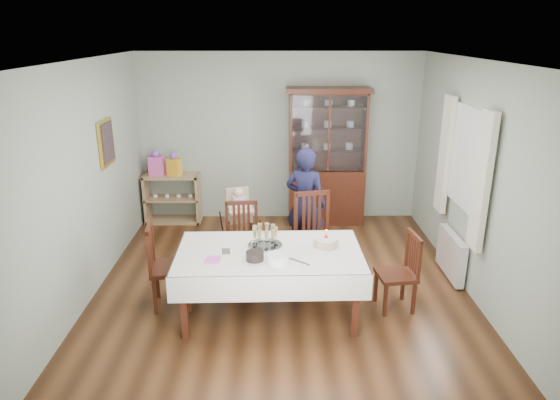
{
  "coord_description": "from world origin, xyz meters",
  "views": [
    {
      "loc": [
        -0.08,
        -5.45,
        3.01
      ],
      "look_at": [
        -0.02,
        0.2,
        1.08
      ],
      "focal_mm": 32.0,
      "sensor_mm": 36.0,
      "label": 1
    }
  ],
  "objects_px": {
    "chair_far_right": "(315,253)",
    "birthday_cake": "(326,243)",
    "sideboard": "(173,198)",
    "chair_end_right": "(396,286)",
    "gift_bag_pink": "(156,164)",
    "china_cabinet": "(327,155)",
    "gift_bag_orange": "(174,165)",
    "chair_end_left": "(170,281)",
    "woman": "(305,203)",
    "dining_table": "(270,282)",
    "high_chair": "(240,229)",
    "champagne_tray": "(265,240)",
    "chair_far_left": "(243,256)"
  },
  "relations": [
    {
      "from": "chair_end_right",
      "to": "gift_bag_orange",
      "type": "distance_m",
      "value": 4.09
    },
    {
      "from": "dining_table",
      "to": "high_chair",
      "type": "relative_size",
      "value": 2.07
    },
    {
      "from": "dining_table",
      "to": "gift_bag_orange",
      "type": "xyz_separation_m",
      "value": [
        -1.54,
        2.83,
        0.59
      ]
    },
    {
      "from": "chair_end_right",
      "to": "high_chair",
      "type": "xyz_separation_m",
      "value": [
        -1.86,
        1.46,
        0.12
      ]
    },
    {
      "from": "sideboard",
      "to": "chair_far_right",
      "type": "relative_size",
      "value": 0.84
    },
    {
      "from": "chair_end_left",
      "to": "chair_far_right",
      "type": "bearing_deg",
      "value": -76.33
    },
    {
      "from": "chair_end_right",
      "to": "high_chair",
      "type": "bearing_deg",
      "value": -135.33
    },
    {
      "from": "chair_far_left",
      "to": "woman",
      "type": "bearing_deg",
      "value": 31.91
    },
    {
      "from": "chair_end_left",
      "to": "woman",
      "type": "relative_size",
      "value": 0.65
    },
    {
      "from": "champagne_tray",
      "to": "gift_bag_orange",
      "type": "relative_size",
      "value": 0.98
    },
    {
      "from": "chair_far_right",
      "to": "chair_end_left",
      "type": "height_order",
      "value": "chair_far_right"
    },
    {
      "from": "high_chair",
      "to": "champagne_tray",
      "type": "height_order",
      "value": "champagne_tray"
    },
    {
      "from": "gift_bag_orange",
      "to": "chair_end_left",
      "type": "bearing_deg",
      "value": -81.14
    },
    {
      "from": "dining_table",
      "to": "sideboard",
      "type": "height_order",
      "value": "sideboard"
    },
    {
      "from": "champagne_tray",
      "to": "chair_far_right",
      "type": "bearing_deg",
      "value": 51.27
    },
    {
      "from": "sideboard",
      "to": "gift_bag_pink",
      "type": "height_order",
      "value": "gift_bag_pink"
    },
    {
      "from": "chair_far_right",
      "to": "birthday_cake",
      "type": "distance_m",
      "value": 0.95
    },
    {
      "from": "chair_end_right",
      "to": "china_cabinet",
      "type": "bearing_deg",
      "value": -175.97
    },
    {
      "from": "sideboard",
      "to": "birthday_cake",
      "type": "relative_size",
      "value": 2.91
    },
    {
      "from": "chair_end_right",
      "to": "chair_end_left",
      "type": "bearing_deg",
      "value": -99.29
    },
    {
      "from": "woman",
      "to": "china_cabinet",
      "type": "bearing_deg",
      "value": -83.37
    },
    {
      "from": "chair_end_left",
      "to": "china_cabinet",
      "type": "bearing_deg",
      "value": -46.06
    },
    {
      "from": "sideboard",
      "to": "woman",
      "type": "height_order",
      "value": "woman"
    },
    {
      "from": "chair_end_right",
      "to": "champagne_tray",
      "type": "distance_m",
      "value": 1.58
    },
    {
      "from": "dining_table",
      "to": "gift_bag_orange",
      "type": "relative_size",
      "value": 5.23
    },
    {
      "from": "sideboard",
      "to": "chair_end_right",
      "type": "distance_m",
      "value": 4.09
    },
    {
      "from": "sideboard",
      "to": "gift_bag_pink",
      "type": "relative_size",
      "value": 2.14
    },
    {
      "from": "gift_bag_pink",
      "to": "china_cabinet",
      "type": "bearing_deg",
      "value": -0.03
    },
    {
      "from": "chair_end_right",
      "to": "woman",
      "type": "distance_m",
      "value": 1.76
    },
    {
      "from": "gift_bag_orange",
      "to": "high_chair",
      "type": "bearing_deg",
      "value": -48.46
    },
    {
      "from": "woman",
      "to": "dining_table",
      "type": "bearing_deg",
      "value": 96.46
    },
    {
      "from": "dining_table",
      "to": "gift_bag_pink",
      "type": "relative_size",
      "value": 4.81
    },
    {
      "from": "birthday_cake",
      "to": "gift_bag_orange",
      "type": "height_order",
      "value": "gift_bag_orange"
    },
    {
      "from": "chair_end_left",
      "to": "woman",
      "type": "bearing_deg",
      "value": -59.56
    },
    {
      "from": "chair_far_right",
      "to": "birthday_cake",
      "type": "xyz_separation_m",
      "value": [
        0.05,
        -0.8,
        0.5
      ]
    },
    {
      "from": "chair_far_right",
      "to": "chair_end_left",
      "type": "distance_m",
      "value": 1.84
    },
    {
      "from": "high_chair",
      "to": "chair_end_right",
      "type": "bearing_deg",
      "value": -53.09
    },
    {
      "from": "dining_table",
      "to": "woman",
      "type": "bearing_deg",
      "value": 72.43
    },
    {
      "from": "chair_end_left",
      "to": "high_chair",
      "type": "relative_size",
      "value": 1.03
    },
    {
      "from": "china_cabinet",
      "to": "sideboard",
      "type": "bearing_deg",
      "value": 179.51
    },
    {
      "from": "dining_table",
      "to": "birthday_cake",
      "type": "height_order",
      "value": "birthday_cake"
    },
    {
      "from": "sideboard",
      "to": "dining_table",
      "type": "bearing_deg",
      "value": -60.51
    },
    {
      "from": "chair_far_left",
      "to": "champagne_tray",
      "type": "xyz_separation_m",
      "value": [
        0.3,
        -0.76,
        0.55
      ]
    },
    {
      "from": "chair_far_right",
      "to": "champagne_tray",
      "type": "distance_m",
      "value": 1.11
    },
    {
      "from": "chair_far_left",
      "to": "high_chair",
      "type": "height_order",
      "value": "high_chair"
    },
    {
      "from": "champagne_tray",
      "to": "birthday_cake",
      "type": "distance_m",
      "value": 0.67
    },
    {
      "from": "china_cabinet",
      "to": "chair_far_right",
      "type": "distance_m",
      "value": 2.12
    },
    {
      "from": "champagne_tray",
      "to": "chair_far_left",
      "type": "bearing_deg",
      "value": 111.74
    },
    {
      "from": "chair_end_left",
      "to": "birthday_cake",
      "type": "xyz_separation_m",
      "value": [
        1.75,
        -0.12,
        0.52
      ]
    },
    {
      "from": "birthday_cake",
      "to": "chair_far_right",
      "type": "bearing_deg",
      "value": 93.43
    }
  ]
}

